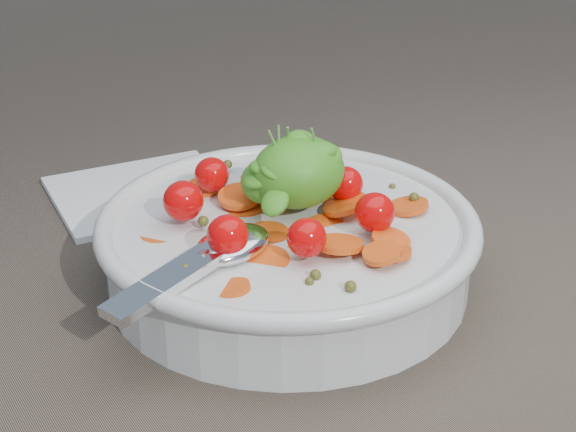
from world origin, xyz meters
TOP-DOWN VIEW (x-y plane):
  - ground at (0.00, 0.00)m, footprint 6.00×6.00m
  - bowl at (0.02, -0.00)m, footprint 0.30×0.28m
  - napkin at (-0.01, 0.19)m, footprint 0.16×0.15m

SIDE VIEW (x-z plane):
  - ground at x=0.00m, z-range 0.00..0.00m
  - napkin at x=-0.01m, z-range 0.00..0.01m
  - bowl at x=0.02m, z-range -0.03..0.09m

